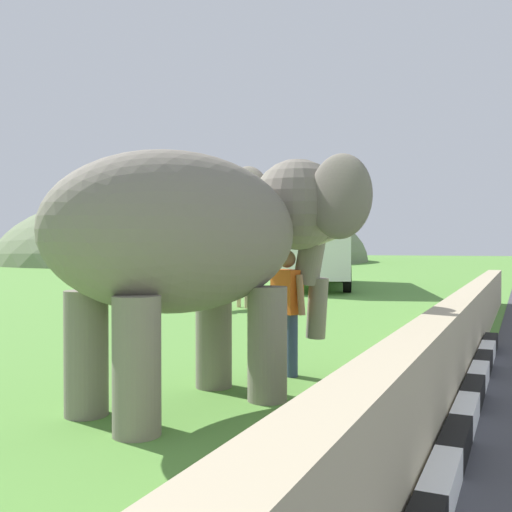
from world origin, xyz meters
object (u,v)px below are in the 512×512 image
bus_white (318,237)px  cow_near (228,277)px  elephant (207,236)px  person_handler (287,305)px

bus_white → cow_near: (-9.56, -0.59, -1.21)m
elephant → person_handler: 1.84m
elephant → bus_white: bus_white is taller
person_handler → bus_white: bearing=17.0°
person_handler → cow_near: bearing=32.4°
elephant → person_handler: elephant is taller
elephant → person_handler: bearing=-11.5°
person_handler → bus_white: size_ratio=0.17×
elephant → cow_near: bearing=25.7°
elephant → bus_white: size_ratio=0.41×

